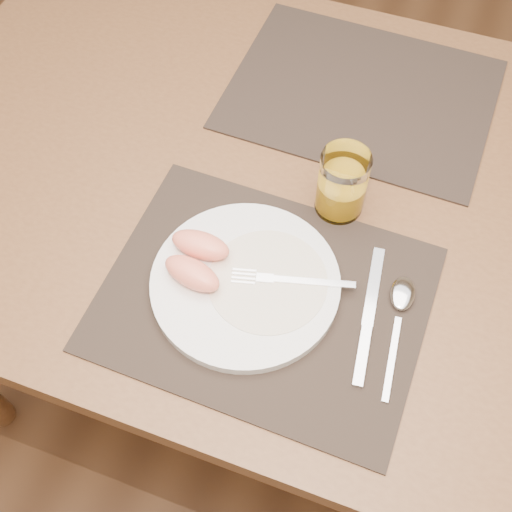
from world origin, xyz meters
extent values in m
plane|color=brown|center=(0.00, 0.00, 0.00)|extent=(5.00, 5.00, 0.00)
cube|color=brown|center=(0.00, 0.00, 0.73)|extent=(1.40, 0.90, 0.04)
cylinder|color=brown|center=(-0.62, 0.37, 0.35)|extent=(0.06, 0.06, 0.71)
cube|color=#2D231C|center=(0.00, -0.22, 0.75)|extent=(0.46, 0.36, 0.00)
cube|color=#2D231C|center=(0.03, 0.22, 0.75)|extent=(0.46, 0.36, 0.00)
cylinder|color=white|center=(-0.03, -0.21, 0.76)|extent=(0.27, 0.27, 0.02)
cylinder|color=white|center=(0.00, -0.20, 0.77)|extent=(0.17, 0.17, 0.00)
cube|color=silver|center=(0.07, -0.18, 0.77)|extent=(0.11, 0.04, 0.00)
cube|color=silver|center=(0.00, -0.20, 0.77)|extent=(0.03, 0.02, 0.00)
cube|color=silver|center=(-0.03, -0.21, 0.77)|extent=(0.04, 0.03, 0.00)
cube|color=silver|center=(0.14, -0.15, 0.76)|extent=(0.03, 0.13, 0.00)
cube|color=silver|center=(0.16, -0.26, 0.76)|extent=(0.02, 0.09, 0.01)
cube|color=silver|center=(0.20, -0.25, 0.76)|extent=(0.02, 0.13, 0.00)
ellipsoid|color=silver|center=(0.19, -0.15, 0.76)|extent=(0.04, 0.06, 0.01)
cylinder|color=white|center=(0.06, -0.03, 0.81)|extent=(0.07, 0.07, 0.11)
cylinder|color=orange|center=(0.06, -0.03, 0.78)|extent=(0.06, 0.06, 0.05)
ellipsoid|color=#FF8968|center=(-0.10, -0.24, 0.79)|extent=(0.09, 0.06, 0.04)
ellipsoid|color=#FF8968|center=(-0.10, -0.19, 0.79)|extent=(0.09, 0.04, 0.04)
camera|label=1|loc=(0.14, -0.63, 1.56)|focal=45.00mm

